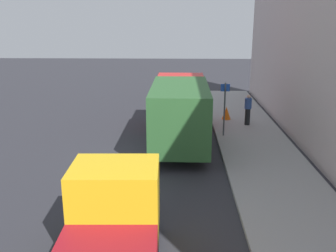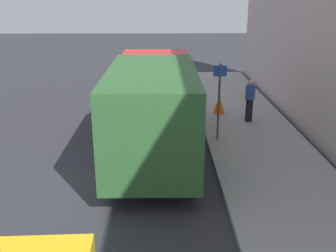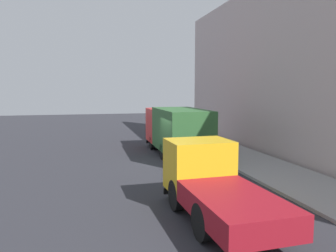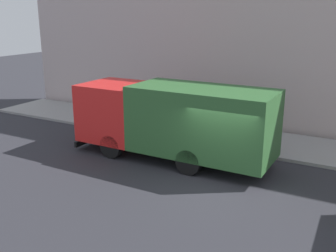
{
  "view_description": "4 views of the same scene",
  "coord_description": "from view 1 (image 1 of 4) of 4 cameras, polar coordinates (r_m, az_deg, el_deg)",
  "views": [
    {
      "loc": [
        1.14,
        -15.13,
        5.86
      ],
      "look_at": [
        0.66,
        0.74,
        1.28
      ],
      "focal_mm": 40.81,
      "sensor_mm": 36.0,
      "label": 1
    },
    {
      "loc": [
        1.41,
        -9.47,
        5.03
      ],
      "look_at": [
        1.59,
        0.03,
        1.73
      ],
      "focal_mm": 41.76,
      "sensor_mm": 36.0,
      "label": 2
    },
    {
      "loc": [
        -4.27,
        -17.05,
        4.06
      ],
      "look_at": [
        0.79,
        2.88,
        1.79
      ],
      "focal_mm": 34.58,
      "sensor_mm": 36.0,
      "label": 3
    },
    {
      "loc": [
        -11.73,
        -4.44,
        5.6
      ],
      "look_at": [
        1.31,
        2.75,
        1.28
      ],
      "focal_mm": 41.96,
      "sensor_mm": 36.0,
      "label": 4
    }
  ],
  "objects": [
    {
      "name": "large_utility_truck",
      "position": [
        18.07,
        1.81,
        2.65
      ],
      "size": [
        2.53,
        8.0,
        2.96
      ],
      "rotation": [
        0.0,
        0.0,
        -0.01
      ],
      "color": "red",
      "rests_on": "ground"
    },
    {
      "name": "pedestrian_walking",
      "position": [
        21.16,
        11.85,
        2.49
      ],
      "size": [
        0.45,
        0.45,
        1.67
      ],
      "rotation": [
        0.0,
        0.0,
        0.23
      ],
      "color": "black",
      "rests_on": "sidewalk"
    },
    {
      "name": "ground",
      "position": [
        16.26,
        -2.41,
        -5.05
      ],
      "size": [
        80.0,
        80.0,
        0.0
      ],
      "primitive_type": "plane",
      "color": "#2C2C32"
    },
    {
      "name": "small_flatbed_truck",
      "position": [
        9.02,
        -8.78,
        -15.93
      ],
      "size": [
        2.34,
        5.58,
        2.32
      ],
      "rotation": [
        0.0,
        0.0,
        0.03
      ],
      "color": "yellow",
      "rests_on": "ground"
    },
    {
      "name": "street_sign_post",
      "position": [
        18.87,
        8.45,
        3.16
      ],
      "size": [
        0.44,
        0.08,
        2.66
      ],
      "color": "#4C5156",
      "rests_on": "sidewalk"
    },
    {
      "name": "traffic_cone_orange",
      "position": [
        22.24,
        8.71,
        1.94
      ],
      "size": [
        0.51,
        0.51,
        0.73
      ],
      "primitive_type": "cone",
      "color": "orange",
      "rests_on": "sidewalk"
    },
    {
      "name": "sidewalk",
      "position": [
        16.59,
        14.18,
        -4.87
      ],
      "size": [
        3.47,
        30.0,
        0.13
      ],
      "primitive_type": "cube",
      "color": "gray",
      "rests_on": "ground"
    },
    {
      "name": "building_facade",
      "position": [
        16.21,
        23.49,
        13.58
      ],
      "size": [
        0.5,
        30.0,
        11.03
      ],
      "primitive_type": "cube",
      "color": "#BFADAD",
      "rests_on": "ground"
    }
  ]
}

